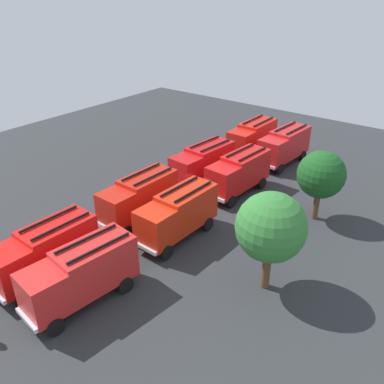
# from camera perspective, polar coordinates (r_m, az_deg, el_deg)

# --- Properties ---
(ground_plane) EXTENTS (64.88, 64.88, 0.00)m
(ground_plane) POSITION_cam_1_polar(r_m,az_deg,el_deg) (35.66, -0.00, -1.99)
(ground_plane) COLOR #2D3033
(fire_truck_0) EXTENTS (7.24, 2.85, 3.88)m
(fire_truck_0) POSITION_cam_1_polar(r_m,az_deg,el_deg) (46.24, 8.60, 7.79)
(fire_truck_0) COLOR red
(fire_truck_0) RESTS_ON ground
(fire_truck_1) EXTENTS (7.37, 3.23, 3.88)m
(fire_truck_1) POSITION_cam_1_polar(r_m,az_deg,el_deg) (38.97, 1.55, 4.24)
(fire_truck_1) COLOR red
(fire_truck_1) RESTS_ON ground
(fire_truck_2) EXTENTS (7.26, 2.90, 3.88)m
(fire_truck_2) POSITION_cam_1_polar(r_m,az_deg,el_deg) (32.94, -7.55, -0.65)
(fire_truck_2) COLOR red
(fire_truck_2) RESTS_ON ground
(fire_truck_3) EXTENTS (7.28, 2.95, 3.88)m
(fire_truck_3) POSITION_cam_1_polar(r_m,az_deg,el_deg) (28.08, -20.23, -7.82)
(fire_truck_3) COLOR red
(fire_truck_3) RESTS_ON ground
(fire_truck_4) EXTENTS (7.36, 3.17, 3.88)m
(fire_truck_4) POSITION_cam_1_polar(r_m,az_deg,el_deg) (44.47, 13.03, 6.56)
(fire_truck_4) COLOR red
(fire_truck_4) RESTS_ON ground
(fire_truck_5) EXTENTS (7.35, 3.17, 3.88)m
(fire_truck_5) POSITION_cam_1_polar(r_m,az_deg,el_deg) (37.22, 6.68, 2.87)
(fire_truck_5) COLOR red
(fire_truck_5) RESTS_ON ground
(fire_truck_6) EXTENTS (7.27, 2.92, 3.88)m
(fire_truck_6) POSITION_cam_1_polar(r_m,az_deg,el_deg) (30.38, -2.06, -3.02)
(fire_truck_6) COLOR red
(fire_truck_6) RESTS_ON ground
(fire_truck_7) EXTENTS (7.43, 3.43, 3.88)m
(fire_truck_7) POSITION_cam_1_polar(r_m,az_deg,el_deg) (25.45, -15.57, -11.08)
(fire_truck_7) COLOR red
(fire_truck_7) RESTS_ON ground
(firefighter_0) EXTENTS (0.42, 0.30, 1.84)m
(firefighter_0) POSITION_cam_1_polar(r_m,az_deg,el_deg) (50.93, 9.71, 8.26)
(firefighter_0) COLOR black
(firefighter_0) RESTS_ON ground
(firefighter_1) EXTENTS (0.32, 0.46, 1.76)m
(firefighter_1) POSITION_cam_1_polar(r_m,az_deg,el_deg) (43.32, 16.41, 3.89)
(firefighter_1) COLOR black
(firefighter_1) RESTS_ON ground
(tree_0) EXTENTS (3.87, 3.87, 6.00)m
(tree_0) POSITION_cam_1_polar(r_m,az_deg,el_deg) (33.60, 17.96, 2.34)
(tree_0) COLOR brown
(tree_0) RESTS_ON ground
(tree_1) EXTENTS (4.38, 4.38, 6.79)m
(tree_1) POSITION_cam_1_polar(r_m,az_deg,el_deg) (24.65, 11.19, -4.99)
(tree_1) COLOR brown
(tree_1) RESTS_ON ground
(traffic_cone_0) EXTENTS (0.46, 0.46, 0.66)m
(traffic_cone_0) POSITION_cam_1_polar(r_m,az_deg,el_deg) (46.39, 4.18, 5.69)
(traffic_cone_0) COLOR #F2600C
(traffic_cone_0) RESTS_ON ground
(traffic_cone_1) EXTENTS (0.42, 0.42, 0.61)m
(traffic_cone_1) POSITION_cam_1_polar(r_m,az_deg,el_deg) (38.81, -3.49, 1.07)
(traffic_cone_1) COLOR #F2600C
(traffic_cone_1) RESTS_ON ground
(traffic_cone_2) EXTENTS (0.46, 0.46, 0.65)m
(traffic_cone_2) POSITION_cam_1_polar(r_m,az_deg,el_deg) (49.94, 6.49, 7.21)
(traffic_cone_2) COLOR #F2600C
(traffic_cone_2) RESTS_ON ground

